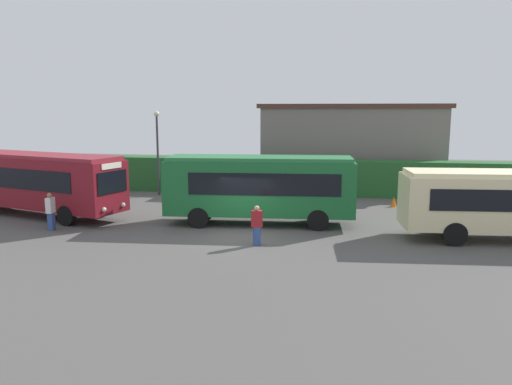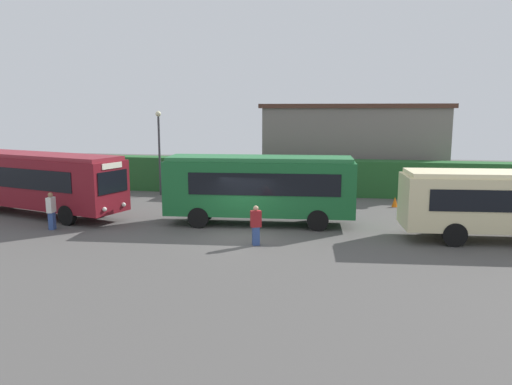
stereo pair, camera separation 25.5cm
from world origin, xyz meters
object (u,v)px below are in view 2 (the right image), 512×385
Objects in this scene: bus_maroon at (38,180)px; person_right at (256,225)px; bus_green at (259,186)px; person_left at (51,210)px; traffic_cone at (395,202)px; person_center at (97,194)px; lamppost at (159,143)px.

person_right is (12.49, -3.82, -1.02)m from bus_maroon.
bus_green reaches higher than person_left.
bus_green is at bearing -140.25° from traffic_cone.
bus_maroon is at bearing -131.23° from person_right.
person_left is 0.95× the size of person_center.
bus_maroon is at bearing -119.24° from lamppost.
traffic_cone is (18.90, 5.77, -1.59)m from bus_maroon.
bus_maroon is 3.09m from person_center.
person_center is 1.12× the size of person_right.
bus_green is 9.88m from person_left.
person_center reaches higher than person_left.
person_right is at bearing -52.33° from lamppost.
person_left is at bearing -32.28° from bus_maroon.
person_right is 0.31× the size of lamppost.
person_left is at bearing 12.58° from bus_green.
bus_green is at bearing 16.34° from bus_maroon.
bus_green is at bearing -42.06° from lamppost.
person_right is 14.11m from lamppost.
person_left is at bearing -119.53° from person_right.
bus_green is 1.70× the size of lamppost.
bus_green is at bearing -168.29° from person_left.
bus_maroon is 17.78× the size of traffic_cone.
person_center is 11.25m from person_right.
bus_maroon reaches higher than traffic_cone.
bus_maroon reaches higher than person_left.
bus_maroon reaches higher than person_center.
person_left is 0.32× the size of lamppost.
person_left is at bearing -152.05° from traffic_cone.
bus_maroon is 3.98m from person_left.
lamppost is at bearing -46.60° from bus_green.
lamppost reaches higher than person_right.
person_center reaches higher than traffic_cone.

